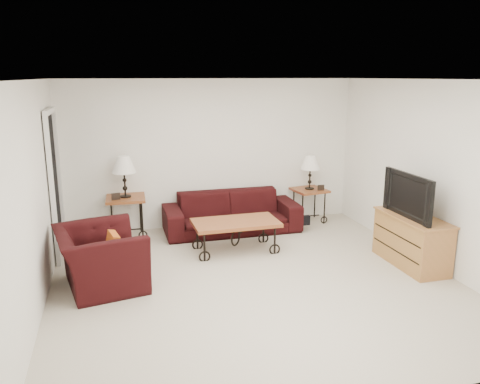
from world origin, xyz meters
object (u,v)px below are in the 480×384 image
side_table_right (309,205)px  armchair (100,258)px  lamp_right (310,172)px  coffee_table (236,236)px  television (414,195)px  lamp_left (124,177)px  backpack (299,216)px  sofa (232,212)px  tv_stand (411,241)px  side_table_left (127,217)px

side_table_right → armchair: 4.01m
lamp_right → coffee_table: (-1.65, -1.11, -0.66)m
television → lamp_left: bearing=-121.3°
lamp_right → backpack: (-0.35, -0.42, -0.64)m
lamp_left → television: (3.70, -2.25, 0.00)m
sofa → tv_stand: 2.89m
coffee_table → backpack: (1.30, 0.69, 0.02)m
coffee_table → backpack: size_ratio=2.49×
tv_stand → television: (-0.02, -0.00, 0.65)m
lamp_left → coffee_table: lamp_left is taller
sofa → coffee_table: 0.95m
side_table_left → backpack: 2.85m
side_table_left → lamp_right: bearing=0.0°
lamp_right → armchair: 4.04m
side_table_right → television: television is taller
tv_stand → backpack: bearing=116.2°
sofa → coffee_table: (-0.18, -0.93, -0.09)m
side_table_left → lamp_left: lamp_left is taller
tv_stand → television: television is taller
sofa → lamp_right: lamp_right is taller
backpack → side_table_right: bearing=34.5°
side_table_left → backpack: side_table_left is taller
armchair → backpack: size_ratio=2.25×
coffee_table → tv_stand: (2.19, -1.13, 0.11)m
side_table_right → backpack: (-0.35, -0.42, -0.05)m
coffee_table → television: television is taller
armchair → television: bearing=-106.7°
side_table_right → side_table_left: bearing=180.0°
side_table_right → armchair: size_ratio=0.53×
backpack → coffee_table: bearing=-167.7°
lamp_left → armchair: size_ratio=0.59×
backpack → lamp_left: bearing=155.7°
sofa → tv_stand: (2.01, -2.07, 0.02)m
sofa → side_table_left: 1.71m
lamp_right → television: size_ratio=0.57×
side_table_right → tv_stand: (0.55, -2.25, 0.05)m
coffee_table → backpack: bearing=28.1°
side_table_right → television: 2.41m
sofa → coffee_table: size_ratio=1.79×
television → backpack: television is taller
tv_stand → side_table_left: bearing=148.8°
side_table_left → television: size_ratio=0.64×
side_table_left → lamp_right: 3.22m
sofa → armchair: (-2.09, -1.66, 0.04)m
side_table_left → sofa: bearing=-6.0°
lamp_left → coffee_table: size_ratio=0.53×
lamp_left → tv_stand: bearing=-31.2°
tv_stand → backpack: tv_stand is taller
lamp_left → television: 4.33m
lamp_right → backpack: lamp_right is taller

